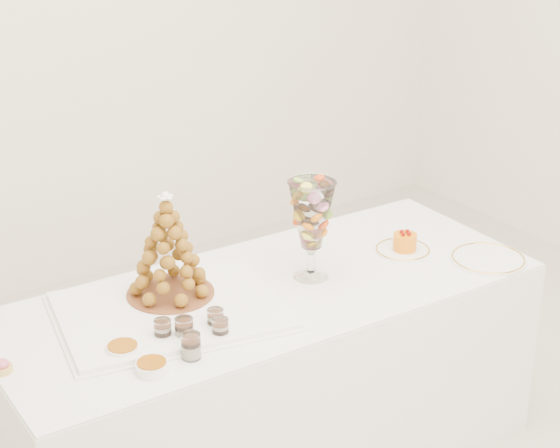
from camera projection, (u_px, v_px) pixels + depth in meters
buffet_table at (268, 380)px, 3.15m from camera, size 1.82×0.78×0.68m
lace_tray at (171, 311)px, 2.86m from camera, size 0.75×0.63×0.02m
macaron_vase at (312, 216)px, 3.01m from camera, size 0.15×0.15×0.34m
cake_plate at (403, 250)px, 3.28m from camera, size 0.19×0.19×0.01m
spare_plate at (488, 259)px, 3.21m from camera, size 0.26×0.26×0.01m
pink_tart at (1, 367)px, 2.56m from camera, size 0.06×0.06×0.04m
verrine_a at (163, 331)px, 2.70m from camera, size 0.06×0.06×0.07m
verrine_b at (184, 330)px, 2.70m from camera, size 0.06×0.06×0.07m
verrine_c at (215, 320)px, 2.76m from camera, size 0.06×0.06×0.07m
verrine_d at (191, 346)px, 2.62m from camera, size 0.06×0.06×0.08m
verrine_e at (220, 329)px, 2.71m from camera, size 0.06×0.06×0.07m
ramekin_back at (123, 351)px, 2.64m from camera, size 0.10×0.10×0.03m
ramekin_front at (152, 367)px, 2.56m from camera, size 0.09×0.09×0.03m
croquembouche at (168, 246)px, 2.87m from camera, size 0.28×0.28×0.34m
mousse_cake at (405, 242)px, 3.26m from camera, size 0.08×0.08×0.07m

